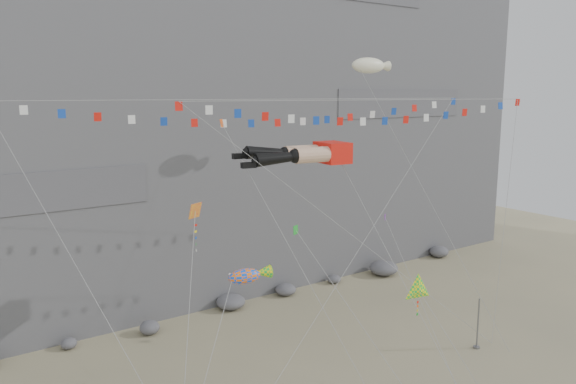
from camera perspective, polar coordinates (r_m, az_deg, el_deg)
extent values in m
cube|color=slate|center=(61.93, -13.28, 15.24)|extent=(80.00, 28.00, 50.00)
cylinder|color=slate|center=(45.72, 18.73, -12.54)|extent=(0.12, 0.12, 3.98)
cube|color=red|center=(39.40, 4.54, 4.03)|extent=(2.06, 2.65, 1.45)
cylinder|color=tan|center=(37.69, 2.41, 3.78)|extent=(2.56, 1.36, 1.07)
sphere|color=black|center=(37.09, 0.77, 3.69)|extent=(0.98, 0.98, 0.98)
cone|color=black|center=(36.43, -1.23, 3.43)|extent=(3.01, 1.24, 1.00)
cube|color=black|center=(35.64, -4.03, 2.73)|extent=(0.99, 0.53, 0.36)
cylinder|color=tan|center=(38.94, 1.33, 3.99)|extent=(2.56, 1.36, 1.07)
sphere|color=black|center=(38.36, -0.27, 3.90)|extent=(0.98, 0.98, 0.98)
cone|color=black|center=(37.70, -2.22, 4.00)|extent=(3.03, 1.24, 1.07)
cube|color=black|center=(36.91, -4.95, 3.67)|extent=(0.99, 0.53, 0.36)
cylinder|color=gray|center=(35.80, 11.51, -9.07)|extent=(0.03, 0.03, 20.69)
cylinder|color=gray|center=(33.68, -4.85, -6.86)|extent=(0.03, 0.03, 24.75)
cylinder|color=gray|center=(42.64, 14.83, -3.56)|extent=(0.03, 0.03, 21.03)
cube|color=slate|center=(47.59, 19.99, -14.23)|extent=(0.16, 0.16, 0.10)
cylinder|color=gray|center=(29.77, -10.25, -15.48)|extent=(0.03, 0.03, 14.81)
cylinder|color=gray|center=(36.52, 17.29, -15.98)|extent=(0.03, 0.03, 9.76)
cylinder|color=gray|center=(45.44, 14.77, -0.99)|extent=(0.03, 0.03, 24.83)
cube|color=slate|center=(46.58, 21.59, -14.89)|extent=(0.16, 0.16, 0.10)
cylinder|color=gray|center=(34.75, 1.27, -7.62)|extent=(0.03, 0.03, 22.00)
cylinder|color=gray|center=(40.12, 13.46, -11.05)|extent=(0.03, 0.03, 15.36)
cylinder|color=gray|center=(33.98, 8.02, -14.04)|extent=(0.03, 0.03, 15.31)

